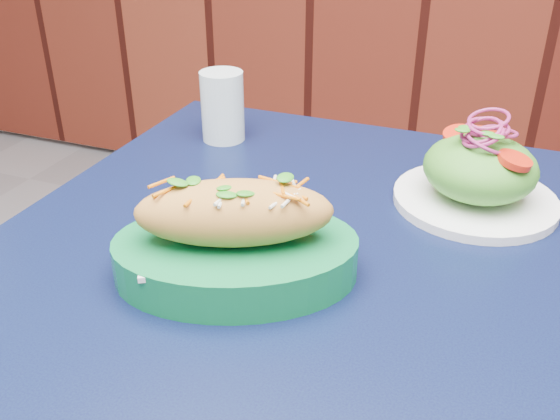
% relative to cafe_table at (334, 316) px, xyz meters
% --- Properties ---
extents(cafe_table, '(0.80, 0.80, 0.75)m').
position_rel_cafe_table_xyz_m(cafe_table, '(0.00, 0.00, 0.00)').
color(cafe_table, black).
rests_on(cafe_table, ground).
extents(banh_mi_basket, '(0.30, 0.25, 0.12)m').
position_rel_cafe_table_xyz_m(banh_mi_basket, '(-0.09, -0.08, 0.13)').
color(banh_mi_basket, '#0E6F39').
rests_on(banh_mi_basket, cafe_table).
extents(salad_plate, '(0.21, 0.21, 0.12)m').
position_rel_cafe_table_xyz_m(salad_plate, '(0.13, 0.18, 0.13)').
color(salad_plate, white).
rests_on(salad_plate, cafe_table).
extents(water_glass, '(0.07, 0.07, 0.11)m').
position_rel_cafe_table_xyz_m(water_glass, '(-0.27, 0.26, 0.14)').
color(water_glass, silver).
rests_on(water_glass, cafe_table).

